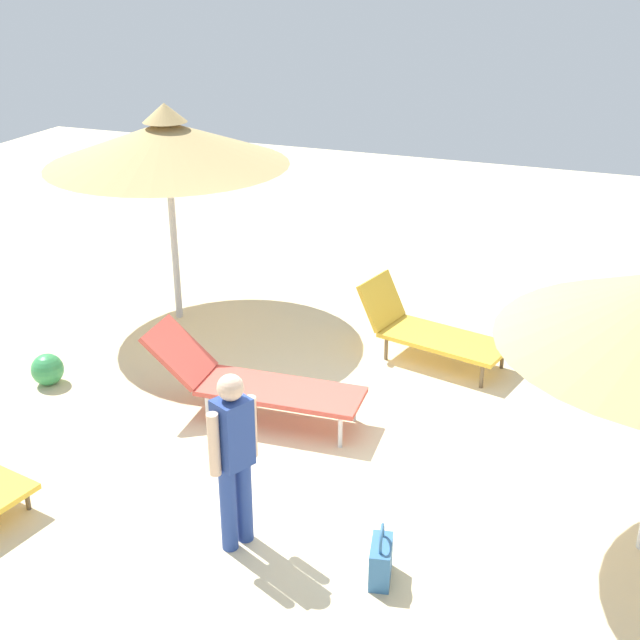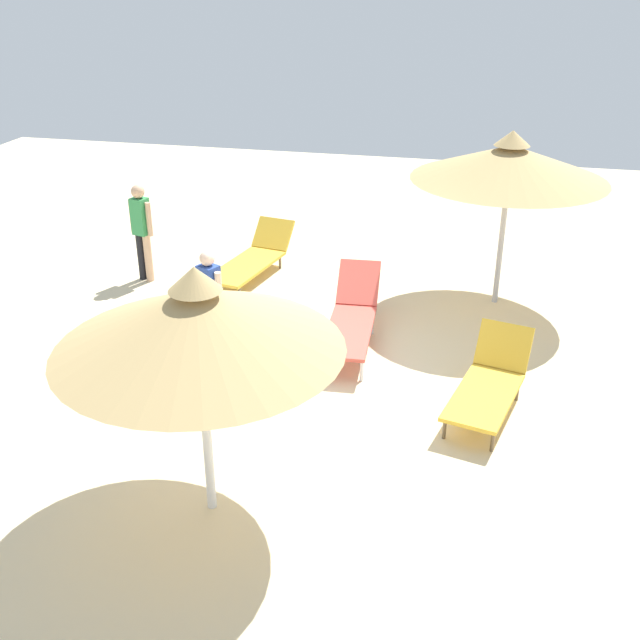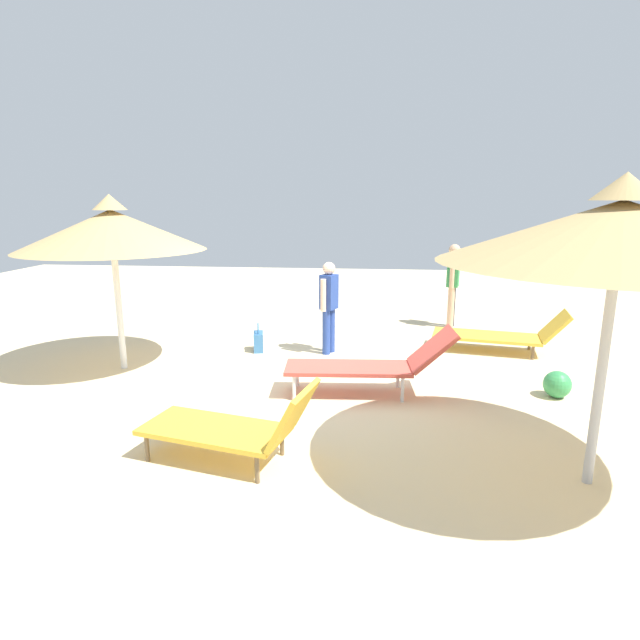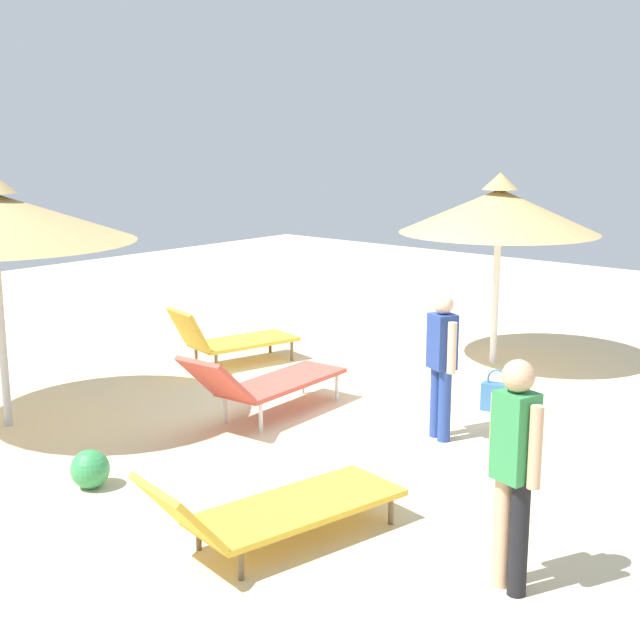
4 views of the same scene
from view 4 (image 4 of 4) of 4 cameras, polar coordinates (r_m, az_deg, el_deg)
ground at (r=10.12m, az=1.56°, el=-5.95°), size 24.00×24.00×0.10m
parasol_umbrella_far_right at (r=11.87m, az=11.50°, el=6.92°), size 2.62×2.62×2.56m
lounge_chair_near_left at (r=6.82m, az=-3.22°, el=-12.04°), size 1.07×2.20×0.74m
lounge_chair_center at (r=9.61m, az=-3.61°, el=-3.99°), size 0.75×2.20×0.89m
lounge_chair_near_right at (r=11.82m, az=-5.89°, el=-1.21°), size 1.03×1.79×0.84m
person_standing_front at (r=6.11m, az=12.43°, el=-9.02°), size 0.43×0.28×1.64m
person_standing_back at (r=8.97m, az=7.87°, el=-2.52°), size 0.41×0.31×1.51m
handbag at (r=10.14m, az=11.34°, el=-4.84°), size 0.36×0.22×0.49m
beach_ball at (r=8.15m, az=-14.63°, el=-9.30°), size 0.35×0.35×0.35m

